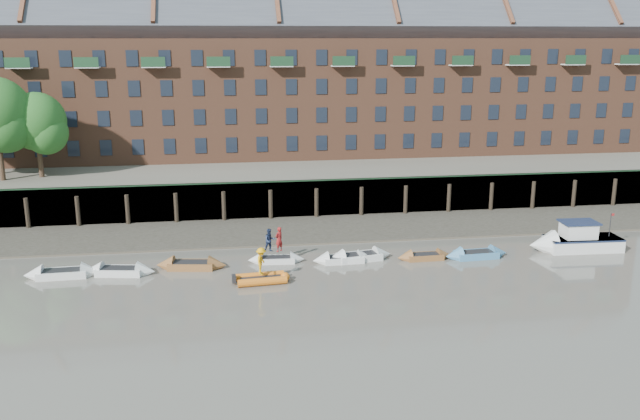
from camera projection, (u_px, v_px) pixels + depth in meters
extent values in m
plane|color=#635E55|center=(336.00, 318.00, 38.10)|extent=(220.00, 220.00, 0.00)
cube|color=#3D382F|center=(299.00, 230.00, 55.34)|extent=(110.00, 8.00, 0.50)
cube|color=#4C4336|center=(304.00, 242.00, 52.09)|extent=(110.00, 1.60, 0.10)
cube|color=#2D2A26|center=(293.00, 199.00, 59.16)|extent=(110.00, 0.80, 3.20)
cylinder|color=black|center=(27.00, 213.00, 55.47)|extent=(0.36, 0.36, 2.60)
cylinder|color=black|center=(78.00, 212.00, 56.04)|extent=(0.36, 0.36, 2.60)
cylinder|color=black|center=(128.00, 210.00, 56.61)|extent=(0.36, 0.36, 2.60)
cylinder|color=black|center=(176.00, 208.00, 57.18)|extent=(0.36, 0.36, 2.60)
cylinder|color=black|center=(224.00, 206.00, 57.76)|extent=(0.36, 0.36, 2.60)
cylinder|color=black|center=(271.00, 205.00, 58.33)|extent=(0.36, 0.36, 2.60)
cylinder|color=black|center=(316.00, 203.00, 58.90)|extent=(0.36, 0.36, 2.60)
cylinder|color=black|center=(361.00, 202.00, 59.47)|extent=(0.36, 0.36, 2.60)
cylinder|color=black|center=(406.00, 200.00, 60.05)|extent=(0.36, 0.36, 2.60)
cylinder|color=black|center=(449.00, 198.00, 60.62)|extent=(0.36, 0.36, 2.60)
cylinder|color=black|center=(491.00, 197.00, 61.19)|extent=(0.36, 0.36, 2.60)
cylinder|color=black|center=(533.00, 195.00, 61.76)|extent=(0.36, 0.36, 2.60)
cylinder|color=black|center=(574.00, 194.00, 62.33)|extent=(0.36, 0.36, 2.60)
cylinder|color=black|center=(614.00, 193.00, 62.91)|extent=(0.36, 0.36, 2.60)
cube|color=#264C2D|center=(293.00, 181.00, 58.47)|extent=(110.00, 0.06, 0.10)
cube|color=#5E594D|center=(279.00, 170.00, 72.19)|extent=(110.00, 28.00, 3.20)
cube|color=brown|center=(277.00, 97.00, 71.26)|extent=(80.00, 10.00, 12.00)
cube|color=#42444C|center=(276.00, 26.00, 69.48)|extent=(80.60, 15.56, 15.56)
cube|color=black|center=(7.00, 150.00, 63.78)|extent=(1.10, 0.12, 1.50)
cube|color=black|center=(41.00, 149.00, 64.21)|extent=(1.10, 0.12, 1.50)
cube|color=black|center=(74.00, 148.00, 64.64)|extent=(1.10, 0.12, 1.50)
cube|color=black|center=(106.00, 148.00, 65.06)|extent=(1.10, 0.12, 1.50)
cube|color=black|center=(138.00, 147.00, 65.49)|extent=(1.10, 0.12, 1.50)
cube|color=black|center=(170.00, 146.00, 65.92)|extent=(1.10, 0.12, 1.50)
cube|color=black|center=(201.00, 146.00, 66.35)|extent=(1.10, 0.12, 1.50)
cube|color=black|center=(232.00, 145.00, 66.78)|extent=(1.10, 0.12, 1.50)
cube|color=black|center=(262.00, 144.00, 67.21)|extent=(1.10, 0.12, 1.50)
cube|color=black|center=(292.00, 144.00, 67.64)|extent=(1.10, 0.12, 1.50)
cube|color=black|center=(322.00, 143.00, 68.07)|extent=(1.10, 0.12, 1.50)
cube|color=black|center=(351.00, 142.00, 68.50)|extent=(1.10, 0.12, 1.50)
cube|color=black|center=(380.00, 142.00, 68.93)|extent=(1.10, 0.12, 1.50)
cube|color=black|center=(408.00, 141.00, 69.36)|extent=(1.10, 0.12, 1.50)
cube|color=black|center=(436.00, 140.00, 69.79)|extent=(1.10, 0.12, 1.50)
cube|color=black|center=(464.00, 140.00, 70.22)|extent=(1.10, 0.12, 1.50)
cube|color=black|center=(492.00, 139.00, 70.64)|extent=(1.10, 0.12, 1.50)
cube|color=black|center=(519.00, 138.00, 71.07)|extent=(1.10, 0.12, 1.50)
cube|color=black|center=(546.00, 138.00, 71.50)|extent=(1.10, 0.12, 1.50)
cube|color=black|center=(572.00, 137.00, 71.93)|extent=(1.10, 0.12, 1.50)
cube|color=black|center=(599.00, 137.00, 72.36)|extent=(1.10, 0.12, 1.50)
cube|color=black|center=(624.00, 136.00, 72.79)|extent=(1.10, 0.12, 1.50)
cube|color=black|center=(4.00, 120.00, 63.08)|extent=(1.10, 0.12, 1.50)
cube|color=black|center=(38.00, 120.00, 63.51)|extent=(1.10, 0.12, 1.50)
cube|color=black|center=(71.00, 119.00, 63.94)|extent=(1.10, 0.12, 1.50)
cube|color=black|center=(104.00, 119.00, 64.37)|extent=(1.10, 0.12, 1.50)
cube|color=black|center=(136.00, 118.00, 64.80)|extent=(1.10, 0.12, 1.50)
cube|color=black|center=(168.00, 118.00, 65.23)|extent=(1.10, 0.12, 1.50)
cube|color=black|center=(200.00, 117.00, 65.66)|extent=(1.10, 0.12, 1.50)
cube|color=black|center=(231.00, 116.00, 66.09)|extent=(1.10, 0.12, 1.50)
cube|color=black|center=(261.00, 116.00, 66.52)|extent=(1.10, 0.12, 1.50)
cube|color=black|center=(292.00, 115.00, 66.94)|extent=(1.10, 0.12, 1.50)
cube|color=black|center=(322.00, 115.00, 67.37)|extent=(1.10, 0.12, 1.50)
cube|color=black|center=(351.00, 114.00, 67.80)|extent=(1.10, 0.12, 1.50)
cube|color=black|center=(380.00, 114.00, 68.23)|extent=(1.10, 0.12, 1.50)
cube|color=black|center=(409.00, 114.00, 68.66)|extent=(1.10, 0.12, 1.50)
cube|color=black|center=(438.00, 113.00, 69.09)|extent=(1.10, 0.12, 1.50)
cube|color=black|center=(466.00, 113.00, 69.52)|extent=(1.10, 0.12, 1.50)
cube|color=black|center=(493.00, 112.00, 69.95)|extent=(1.10, 0.12, 1.50)
cube|color=black|center=(521.00, 112.00, 70.38)|extent=(1.10, 0.12, 1.50)
cube|color=black|center=(548.00, 111.00, 70.81)|extent=(1.10, 0.12, 1.50)
cube|color=black|center=(575.00, 111.00, 71.24)|extent=(1.10, 0.12, 1.50)
cube|color=black|center=(601.00, 110.00, 71.67)|extent=(1.10, 0.12, 1.50)
cube|color=black|center=(627.00, 110.00, 72.10)|extent=(1.10, 0.12, 1.50)
cube|color=black|center=(0.00, 90.00, 62.39)|extent=(1.10, 0.12, 1.50)
cube|color=black|center=(35.00, 90.00, 62.82)|extent=(1.10, 0.12, 1.50)
cube|color=black|center=(68.00, 89.00, 63.25)|extent=(1.10, 0.12, 1.50)
cube|color=black|center=(101.00, 89.00, 63.67)|extent=(1.10, 0.12, 1.50)
cube|color=black|center=(134.00, 88.00, 64.10)|extent=(1.10, 0.12, 1.50)
cube|color=black|center=(166.00, 88.00, 64.53)|extent=(1.10, 0.12, 1.50)
cube|color=black|center=(198.00, 88.00, 64.96)|extent=(1.10, 0.12, 1.50)
cube|color=black|center=(230.00, 87.00, 65.39)|extent=(1.10, 0.12, 1.50)
cube|color=black|center=(261.00, 87.00, 65.82)|extent=(1.10, 0.12, 1.50)
cube|color=black|center=(291.00, 87.00, 66.25)|extent=(1.10, 0.12, 1.50)
cube|color=black|center=(322.00, 87.00, 66.68)|extent=(1.10, 0.12, 1.50)
cube|color=black|center=(351.00, 86.00, 67.11)|extent=(1.10, 0.12, 1.50)
cube|color=black|center=(381.00, 86.00, 67.54)|extent=(1.10, 0.12, 1.50)
cube|color=black|center=(410.00, 86.00, 67.97)|extent=(1.10, 0.12, 1.50)
cube|color=black|center=(439.00, 85.00, 68.40)|extent=(1.10, 0.12, 1.50)
cube|color=black|center=(467.00, 85.00, 68.83)|extent=(1.10, 0.12, 1.50)
cube|color=black|center=(495.00, 85.00, 69.25)|extent=(1.10, 0.12, 1.50)
cube|color=black|center=(523.00, 84.00, 69.68)|extent=(1.10, 0.12, 1.50)
cube|color=black|center=(550.00, 84.00, 70.11)|extent=(1.10, 0.12, 1.50)
cube|color=black|center=(577.00, 84.00, 70.54)|extent=(1.10, 0.12, 1.50)
cube|color=black|center=(604.00, 84.00, 70.97)|extent=(1.10, 0.12, 1.50)
cube|color=black|center=(630.00, 83.00, 71.40)|extent=(1.10, 0.12, 1.50)
cube|color=black|center=(31.00, 59.00, 62.12)|extent=(1.10, 0.12, 1.50)
cube|color=black|center=(65.00, 59.00, 62.55)|extent=(1.10, 0.12, 1.50)
cube|color=black|center=(99.00, 58.00, 62.98)|extent=(1.10, 0.12, 1.50)
cube|color=black|center=(132.00, 58.00, 63.41)|extent=(1.10, 0.12, 1.50)
cube|color=black|center=(165.00, 58.00, 63.84)|extent=(1.10, 0.12, 1.50)
cube|color=black|center=(197.00, 58.00, 64.27)|extent=(1.10, 0.12, 1.50)
cube|color=black|center=(229.00, 58.00, 64.70)|extent=(1.10, 0.12, 1.50)
cube|color=black|center=(260.00, 58.00, 65.13)|extent=(1.10, 0.12, 1.50)
cube|color=black|center=(291.00, 58.00, 65.55)|extent=(1.10, 0.12, 1.50)
cube|color=black|center=(322.00, 57.00, 65.98)|extent=(1.10, 0.12, 1.50)
cube|color=black|center=(352.00, 57.00, 66.41)|extent=(1.10, 0.12, 1.50)
cube|color=black|center=(382.00, 57.00, 66.84)|extent=(1.10, 0.12, 1.50)
cube|color=black|center=(411.00, 57.00, 67.27)|extent=(1.10, 0.12, 1.50)
cube|color=black|center=(440.00, 57.00, 67.70)|extent=(1.10, 0.12, 1.50)
cube|color=black|center=(469.00, 57.00, 68.13)|extent=(1.10, 0.12, 1.50)
cube|color=black|center=(497.00, 57.00, 68.56)|extent=(1.10, 0.12, 1.50)
cube|color=black|center=(525.00, 57.00, 68.99)|extent=(1.10, 0.12, 1.50)
cube|color=black|center=(553.00, 56.00, 69.42)|extent=(1.10, 0.12, 1.50)
cube|color=black|center=(580.00, 56.00, 69.85)|extent=(1.10, 0.12, 1.50)
cube|color=black|center=(607.00, 56.00, 70.28)|extent=(1.10, 0.12, 1.50)
cube|color=black|center=(633.00, 56.00, 70.71)|extent=(1.10, 0.12, 1.50)
cylinder|color=#3A281C|center=(0.00, 153.00, 58.53)|extent=(0.44, 0.44, 4.75)
cylinder|color=#3A281C|center=(40.00, 155.00, 60.01)|extent=(0.44, 0.44, 4.00)
sphere|color=#296423|center=(36.00, 121.00, 59.27)|extent=(5.12, 5.12, 5.12)
cube|color=silver|center=(62.00, 274.00, 44.50)|extent=(3.19, 1.52, 0.49)
cone|color=silver|center=(91.00, 272.00, 44.82)|extent=(1.27, 1.46, 1.42)
cone|color=silver|center=(33.00, 275.00, 44.18)|extent=(1.27, 1.46, 1.42)
cube|color=black|center=(62.00, 270.00, 44.45)|extent=(2.65, 1.15, 0.06)
cube|color=silver|center=(120.00, 271.00, 44.98)|extent=(3.21, 1.87, 0.47)
cone|color=silver|center=(146.00, 271.00, 44.94)|extent=(1.39, 1.55, 1.36)
cone|color=silver|center=(94.00, 271.00, 45.03)|extent=(1.39, 1.55, 1.36)
cube|color=black|center=(120.00, 268.00, 44.93)|extent=(2.66, 1.44, 0.06)
cube|color=brown|center=(191.00, 265.00, 46.15)|extent=(3.26, 1.85, 0.48)
cone|color=brown|center=(218.00, 265.00, 46.13)|extent=(1.40, 1.56, 1.39)
cone|color=brown|center=(165.00, 265.00, 46.16)|extent=(1.40, 1.56, 1.39)
cube|color=black|center=(191.00, 262.00, 46.09)|extent=(2.69, 1.43, 0.06)
cube|color=silver|center=(276.00, 260.00, 47.42)|extent=(2.62, 1.32, 0.40)
cone|color=silver|center=(297.00, 259.00, 47.54)|extent=(1.07, 1.21, 1.15)
cone|color=silver|center=(255.00, 260.00, 47.31)|extent=(1.07, 1.21, 1.15)
cube|color=black|center=(276.00, 257.00, 47.38)|extent=(2.18, 1.01, 0.06)
cube|color=silver|center=(343.00, 259.00, 47.46)|extent=(2.84, 1.35, 0.44)
cone|color=silver|center=(366.00, 258.00, 47.75)|extent=(1.13, 1.30, 1.26)
cone|color=silver|center=(320.00, 260.00, 47.18)|extent=(1.13, 1.30, 1.26)
cube|color=black|center=(343.00, 256.00, 47.41)|extent=(2.36, 1.02, 0.06)
cube|color=silver|center=(359.00, 257.00, 47.87)|extent=(3.28, 1.88, 0.48)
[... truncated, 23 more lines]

